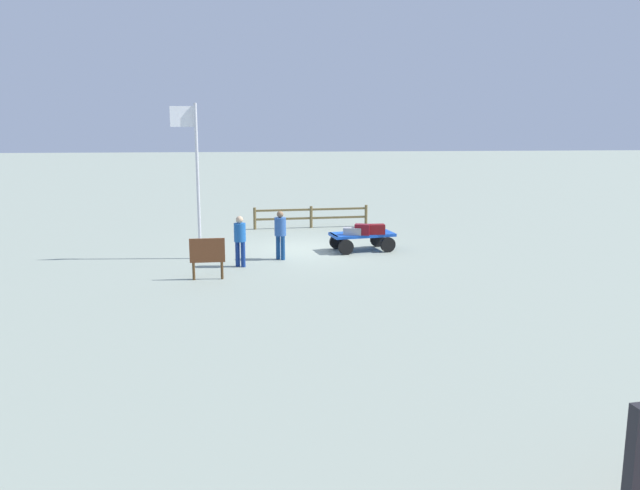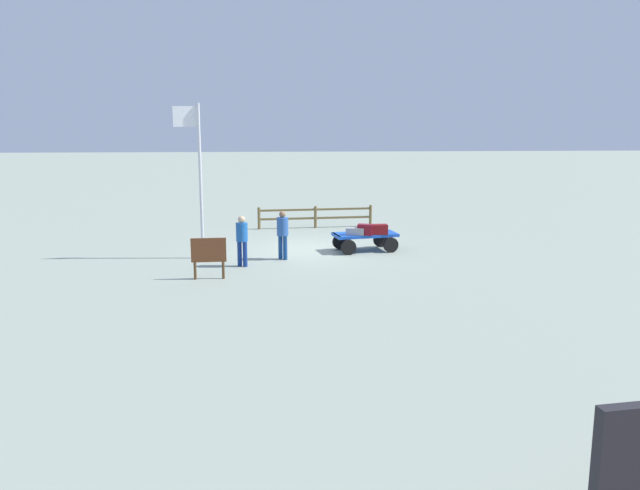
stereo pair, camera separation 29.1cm
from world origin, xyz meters
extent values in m
plane|color=gray|center=(0.00, 0.00, 0.00)|extent=(120.00, 120.00, 0.00)
cube|color=#1648B5|center=(-1.87, 0.33, 0.57)|extent=(2.33, 1.40, 0.10)
cube|color=#1648B5|center=(-0.85, 0.54, 0.57)|extent=(0.27, 0.92, 0.10)
cylinder|color=black|center=(-1.23, 0.98, 0.26)|extent=(0.54, 0.22, 0.52)
cylinder|color=black|center=(-1.02, -0.01, 0.26)|extent=(0.54, 0.22, 0.52)
cylinder|color=black|center=(-2.72, 0.67, 0.26)|extent=(0.54, 0.22, 0.52)
cylinder|color=black|center=(-2.51, -0.32, 0.26)|extent=(0.54, 0.22, 0.52)
cube|color=maroon|center=(-2.33, 0.57, 0.79)|extent=(0.56, 0.35, 0.34)
cube|color=gray|center=(-1.48, 0.64, 0.75)|extent=(0.66, 0.43, 0.25)
cube|color=maroon|center=(-1.82, 0.67, 0.81)|extent=(0.56, 0.43, 0.37)
cylinder|color=navy|center=(2.18, 2.54, 0.40)|extent=(0.14, 0.14, 0.80)
cylinder|color=navy|center=(2.35, 2.44, 0.40)|extent=(0.14, 0.14, 0.80)
cylinder|color=#1C58A8|center=(2.26, 2.49, 1.09)|extent=(0.50, 0.50, 0.57)
sphere|color=tan|center=(2.26, 2.49, 1.49)|extent=(0.23, 0.23, 0.23)
cylinder|color=navy|center=(0.92, 1.61, 0.40)|extent=(0.14, 0.14, 0.80)
cylinder|color=navy|center=(1.07, 1.48, 0.40)|extent=(0.14, 0.14, 0.80)
cylinder|color=#2C559C|center=(1.00, 1.54, 1.09)|extent=(0.53, 0.53, 0.59)
sphere|color=#846245|center=(1.00, 1.54, 1.50)|extent=(0.21, 0.21, 0.21)
cylinder|color=silver|center=(3.63, 1.20, 2.52)|extent=(0.10, 0.10, 5.04)
cube|color=white|center=(4.06, 1.20, 4.61)|extent=(0.74, 0.17, 0.65)
cylinder|color=#4C3319|center=(2.73, 4.04, 0.25)|extent=(0.08, 0.08, 0.51)
cylinder|color=#4C3319|center=(3.54, 4.09, 0.25)|extent=(0.08, 0.08, 0.51)
cube|color=brown|center=(3.13, 4.07, 0.86)|extent=(1.01, 0.12, 0.70)
cylinder|color=brown|center=(-2.74, -4.72, 0.45)|extent=(0.12, 0.12, 0.91)
cylinder|color=brown|center=(-0.40, -4.51, 0.45)|extent=(0.12, 0.12, 0.91)
cylinder|color=brown|center=(1.94, -4.29, 0.45)|extent=(0.12, 0.12, 0.91)
cube|color=brown|center=(-0.40, -4.51, 0.77)|extent=(4.69, 0.51, 0.08)
cube|color=brown|center=(-0.40, -4.51, 0.41)|extent=(4.69, 0.51, 0.08)
camera|label=1|loc=(1.34, 22.98, 4.73)|focal=37.50mm
camera|label=2|loc=(1.05, 23.00, 4.73)|focal=37.50mm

